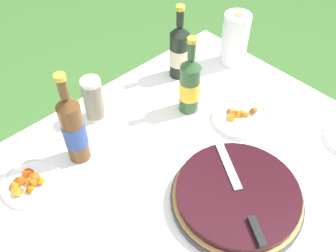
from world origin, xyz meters
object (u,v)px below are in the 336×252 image
Objects in this scene: serving_knife at (242,197)px; cider_bottle_amber at (73,129)px; cider_bottle_green at (190,85)px; snack_plate_left at (30,182)px; berry_tart at (237,196)px; cup_stack at (93,99)px; snack_plate_near at (241,117)px; paper_towel_roll at (235,39)px; juice_bottle_red at (179,51)px.

serving_knife is 0.56m from cider_bottle_amber.
cider_bottle_green reaches higher than snack_plate_left.
cider_bottle_amber reaches higher than berry_tart.
cup_stack is at bearing 144.56° from cider_bottle_green.
cider_bottle_amber is at bearing -2.57° from snack_plate_left.
cup_stack is at bearing 37.91° from serving_knife.
serving_knife is 1.53× the size of snack_plate_near.
serving_knife is 1.08× the size of cider_bottle_green.
snack_plate_near is 0.98× the size of paper_towel_roll.
berry_tart reaches higher than snack_plate_near.
paper_towel_roll is (0.25, 0.25, 0.10)m from snack_plate_near.
cider_bottle_green is at bearing 4.34° from serving_knife.
juice_bottle_red is at bearing 158.23° from paper_towel_roll.
berry_tart is at bearing -118.44° from juice_bottle_red.
juice_bottle_red is 1.63× the size of snack_plate_left.
snack_plate_left is 0.85× the size of paper_towel_roll.
juice_bottle_red reaches higher than serving_knife.
paper_towel_roll reaches higher than snack_plate_near.
cider_bottle_green is at bearing 64.21° from berry_tart.
cup_stack reaches higher than serving_knife.
cider_bottle_amber is at bearing -170.93° from juice_bottle_red.
serving_knife reaches higher than snack_plate_near.
juice_bottle_red reaches higher than snack_plate_near.
berry_tart is 2.10× the size of snack_plate_left.
snack_plate_near is (0.10, -0.17, -0.11)m from cider_bottle_green.
cup_stack reaches higher than snack_plate_near.
cup_stack is (-0.08, 0.62, 0.02)m from serving_knife.
berry_tart is 1.29× the size of cider_bottle_green.
cider_bottle_amber reaches higher than cider_bottle_green.
serving_knife is 1.08× the size of juice_bottle_red.
serving_knife is 1.91× the size of cup_stack.
cider_bottle_green is 0.90× the size of cider_bottle_amber.
cup_stack is 0.36m from snack_plate_left.
cider_bottle_green is 0.21m from juice_bottle_red.
berry_tart is at bearing -115.79° from cider_bottle_green.
snack_plate_left is (-0.41, 0.51, -0.05)m from serving_knife.
snack_plate_left is (-0.73, -0.08, -0.10)m from juice_bottle_red.
cup_stack reaches higher than snack_plate_left.
serving_knife is at bearing -138.14° from paper_towel_roll.
serving_knife is 1.75× the size of snack_plate_left.
serving_knife is at bearing -141.20° from snack_plate_near.
snack_plate_near is (-0.02, -0.35, -0.10)m from juice_bottle_red.
juice_bottle_red is (0.12, 0.17, -0.00)m from cider_bottle_green.
cider_bottle_green and juice_bottle_red have the same top height.
cider_bottle_green is 0.63m from snack_plate_left.
snack_plate_near is at bearing -44.71° from cup_stack.
snack_plate_near is 0.76m from snack_plate_left.
cup_stack is at bearing 37.69° from cider_bottle_amber.
cider_bottle_green is 0.22m from snack_plate_near.
paper_towel_roll reaches higher than serving_knife.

